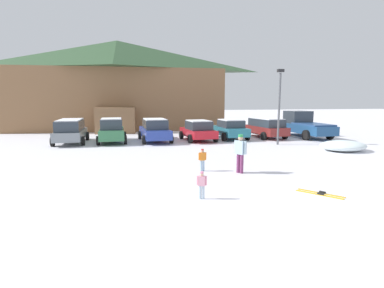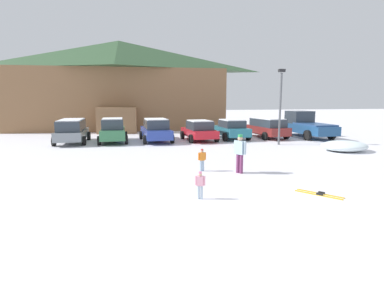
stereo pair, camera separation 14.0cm
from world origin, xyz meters
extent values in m
plane|color=white|center=(0.00, 0.00, 0.00)|extent=(160.00, 160.00, 0.00)
cube|color=brown|center=(-4.22, 26.36, 3.10)|extent=(21.82, 8.11, 6.21)
pyramid|color=#325232|center=(-4.22, 26.36, 7.72)|extent=(22.45, 8.74, 3.01)
cube|color=#916845|center=(-4.43, 21.91, 1.20)|extent=(3.68, 1.97, 2.40)
cube|color=gray|center=(-7.35, 15.88, 0.63)|extent=(1.91, 4.59, 0.61)
cube|color=#2D3842|center=(-7.35, 15.79, 1.30)|extent=(1.67, 3.50, 0.73)
cube|color=white|center=(-7.35, 15.79, 1.69)|extent=(1.56, 3.32, 0.06)
cylinder|color=black|center=(-8.36, 17.27, 0.32)|extent=(0.24, 0.65, 0.64)
cylinder|color=black|center=(-6.41, 17.32, 0.32)|extent=(0.24, 0.65, 0.64)
cylinder|color=black|center=(-8.29, 14.45, 0.32)|extent=(0.24, 0.65, 0.64)
cylinder|color=black|center=(-6.34, 14.49, 0.32)|extent=(0.24, 0.65, 0.64)
cube|color=#347449|center=(-4.45, 15.65, 0.66)|extent=(1.84, 4.17, 0.69)
cube|color=#2D3842|center=(-4.45, 15.44, 1.37)|extent=(1.57, 2.19, 0.72)
cube|color=white|center=(-4.45, 15.44, 1.76)|extent=(1.46, 2.08, 0.06)
cylinder|color=black|center=(-5.42, 16.89, 0.32)|extent=(0.24, 0.65, 0.64)
cylinder|color=black|center=(-3.57, 16.95, 0.32)|extent=(0.24, 0.65, 0.64)
cylinder|color=black|center=(-5.33, 14.34, 0.32)|extent=(0.24, 0.65, 0.64)
cylinder|color=black|center=(-3.49, 14.40, 0.32)|extent=(0.24, 0.65, 0.64)
cube|color=#293F9B|center=(-1.32, 15.62, 0.65)|extent=(2.12, 4.80, 0.65)
cube|color=#2D3842|center=(-1.31, 15.38, 1.32)|extent=(1.76, 2.54, 0.69)
cube|color=white|center=(-1.31, 15.38, 1.69)|extent=(1.64, 2.41, 0.06)
cylinder|color=black|center=(-2.40, 17.01, 0.32)|extent=(0.26, 0.65, 0.64)
cylinder|color=black|center=(-0.44, 17.13, 0.32)|extent=(0.26, 0.65, 0.64)
cylinder|color=black|center=(-2.21, 14.10, 0.32)|extent=(0.26, 0.65, 0.64)
cylinder|color=black|center=(-0.25, 14.23, 0.32)|extent=(0.26, 0.65, 0.64)
cube|color=red|center=(1.97, 15.34, 0.60)|extent=(2.19, 4.17, 0.56)
cube|color=#2D3842|center=(1.99, 15.14, 1.19)|extent=(1.79, 2.23, 0.63)
cube|color=white|center=(1.99, 15.14, 1.54)|extent=(1.68, 2.11, 0.06)
cylinder|color=black|center=(0.87, 16.49, 0.32)|extent=(0.28, 0.66, 0.64)
cylinder|color=black|center=(2.84, 16.67, 0.32)|extent=(0.28, 0.66, 0.64)
cylinder|color=black|center=(1.10, 14.01, 0.32)|extent=(0.28, 0.66, 0.64)
cylinder|color=black|center=(3.06, 14.19, 0.32)|extent=(0.28, 0.66, 0.64)
cube|color=#266F83|center=(4.70, 15.80, 0.64)|extent=(2.04, 4.12, 0.63)
cube|color=#2D3842|center=(4.71, 15.60, 1.23)|extent=(1.70, 2.18, 0.55)
cube|color=white|center=(4.71, 15.60, 1.54)|extent=(1.59, 2.07, 0.06)
cylinder|color=black|center=(3.66, 16.98, 0.32)|extent=(0.26, 0.65, 0.64)
cylinder|color=black|center=(5.58, 17.10, 0.32)|extent=(0.26, 0.65, 0.64)
cylinder|color=black|center=(3.81, 14.50, 0.32)|extent=(0.26, 0.65, 0.64)
cylinder|color=black|center=(5.74, 14.62, 0.32)|extent=(0.26, 0.65, 0.64)
cube|color=maroon|center=(7.83, 15.87, 0.64)|extent=(2.26, 4.43, 0.63)
cube|color=#2D3842|center=(7.84, 15.78, 1.26)|extent=(1.93, 3.39, 0.61)
cube|color=white|center=(7.84, 15.78, 1.60)|extent=(1.81, 3.22, 0.06)
cylinder|color=black|center=(6.72, 17.07, 0.32)|extent=(0.29, 0.66, 0.64)
cylinder|color=black|center=(8.64, 17.29, 0.32)|extent=(0.29, 0.66, 0.64)
cylinder|color=black|center=(7.02, 14.45, 0.32)|extent=(0.29, 0.66, 0.64)
cylinder|color=black|center=(8.94, 14.67, 0.32)|extent=(0.29, 0.66, 0.64)
cube|color=navy|center=(11.21, 15.47, 0.75)|extent=(2.09, 5.86, 0.70)
cube|color=#2D3842|center=(11.19, 16.63, 1.62)|extent=(1.84, 1.90, 1.05)
cube|color=#294E85|center=(11.24, 14.45, 1.16)|extent=(2.03, 3.25, 0.12)
cylinder|color=black|center=(10.11, 17.19, 0.40)|extent=(0.28, 0.81, 0.80)
cylinder|color=black|center=(12.24, 17.24, 0.40)|extent=(0.28, 0.81, 0.80)
cylinder|color=black|center=(10.19, 13.70, 0.40)|extent=(0.28, 0.81, 0.80)
cylinder|color=black|center=(12.32, 13.75, 0.40)|extent=(0.28, 0.81, 0.80)
cylinder|color=#97B8D5|center=(-0.13, 5.55, 0.24)|extent=(0.09, 0.09, 0.49)
cylinder|color=#97B8D5|center=(-0.02, 5.56, 0.24)|extent=(0.09, 0.09, 0.49)
cube|color=orange|center=(-0.07, 5.55, 0.66)|extent=(0.25, 0.17, 0.34)
cylinder|color=orange|center=(-0.22, 5.53, 0.67)|extent=(0.07, 0.07, 0.33)
cylinder|color=orange|center=(0.08, 5.57, 0.67)|extent=(0.07, 0.07, 0.33)
sphere|color=tan|center=(-0.07, 5.55, 0.89)|extent=(0.12, 0.12, 0.12)
cylinder|color=#C1362F|center=(-0.07, 5.55, 0.96)|extent=(0.12, 0.12, 0.06)
cylinder|color=#9EB3C6|center=(-0.94, 1.89, 0.22)|extent=(0.08, 0.08, 0.44)
cylinder|color=#9EB3C6|center=(-1.04, 1.92, 0.22)|extent=(0.08, 0.08, 0.44)
cube|color=pink|center=(-0.99, 1.90, 0.59)|extent=(0.24, 0.19, 0.31)
cylinder|color=pink|center=(-0.86, 1.86, 0.60)|extent=(0.06, 0.06, 0.29)
cylinder|color=pink|center=(-1.12, 1.94, 0.60)|extent=(0.06, 0.06, 0.29)
sphere|color=tan|center=(-0.99, 1.90, 0.81)|extent=(0.11, 0.11, 0.11)
cylinder|color=pink|center=(-0.99, 1.90, 0.87)|extent=(0.11, 0.11, 0.05)
cylinder|color=#71325D|center=(1.47, 4.82, 0.41)|extent=(0.15, 0.15, 0.82)
cylinder|color=#71325D|center=(1.38, 4.97, 0.41)|extent=(0.15, 0.15, 0.82)
cube|color=#A3C0D2|center=(1.43, 4.89, 1.11)|extent=(0.42, 0.47, 0.58)
cylinder|color=#A3C0D2|center=(1.56, 4.68, 1.12)|extent=(0.11, 0.11, 0.55)
cylinder|color=#A3C0D2|center=(1.29, 5.11, 1.12)|extent=(0.11, 0.11, 0.55)
sphere|color=tan|center=(1.43, 4.89, 1.50)|extent=(0.21, 0.21, 0.21)
cylinder|color=green|center=(1.43, 4.89, 1.62)|extent=(0.20, 0.20, 0.10)
cube|color=gold|center=(2.92, 1.50, 0.01)|extent=(1.03, 1.24, 0.02)
cube|color=black|center=(2.95, 1.46, 0.05)|extent=(0.19, 0.21, 0.06)
cube|color=gold|center=(3.07, 1.63, 0.01)|extent=(1.03, 1.24, 0.02)
cube|color=black|center=(3.10, 1.59, 0.05)|extent=(0.19, 0.21, 0.06)
cylinder|color=#515459|center=(6.98, 12.12, 2.46)|extent=(0.14, 0.14, 4.92)
cube|color=#232326|center=(6.98, 12.12, 5.07)|extent=(0.44, 0.24, 0.20)
ellipsoid|color=white|center=(9.67, 8.91, 0.31)|extent=(2.84, 2.27, 0.63)
camera|label=1|loc=(-3.17, -6.99, 3.13)|focal=28.00mm
camera|label=2|loc=(-3.03, -7.02, 3.13)|focal=28.00mm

